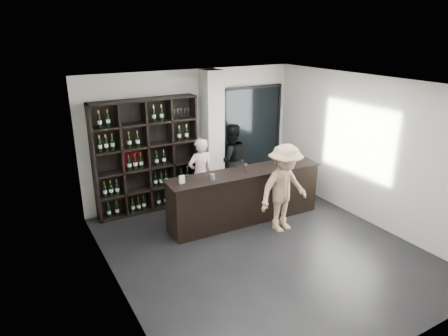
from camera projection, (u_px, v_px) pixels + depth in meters
floor at (261, 249)px, 7.12m from camera, size 5.00×5.50×0.01m
wine_shelf at (147, 156)px, 8.28m from camera, size 2.20×0.35×2.40m
structural_column at (212, 137)px, 8.82m from camera, size 0.40×0.40×2.90m
glass_panel at (252, 130)px, 9.58m from camera, size 1.60×0.08×2.10m
tasting_counter at (245, 196)px, 8.01m from camera, size 3.23×0.67×1.06m
taster_pink at (200, 174)px, 8.50m from camera, size 0.59×0.41×1.56m
taster_black at (231, 160)px, 9.17m from camera, size 0.90×0.75×1.70m
customer at (284, 188)px, 7.52m from camera, size 1.18×0.75×1.73m
wine_glass at (246, 167)px, 7.76m from camera, size 0.11×0.11×0.21m
spit_cup at (212, 177)px, 7.38m from camera, size 0.08×0.08×0.11m
napkin_stack at (280, 164)px, 8.19m from camera, size 0.17×0.17×0.02m
card_stand at (182, 180)px, 7.20m from camera, size 0.10×0.06×0.15m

